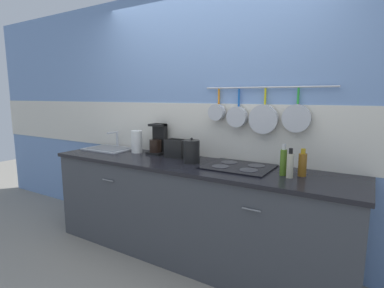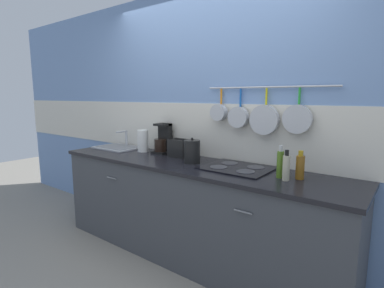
# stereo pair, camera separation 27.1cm
# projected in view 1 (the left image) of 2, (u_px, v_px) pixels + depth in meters

# --- Properties ---
(ground_plane) EXTENTS (12.00, 12.00, 0.00)m
(ground_plane) POSITION_uv_depth(u_px,v_px,m) (189.00, 255.00, 2.91)
(ground_plane) COLOR gray
(wall_back) EXTENTS (7.20, 0.16, 2.60)m
(wall_back) POSITION_uv_depth(u_px,v_px,m) (209.00, 121.00, 3.01)
(wall_back) COLOR #7293C6
(wall_back) RESTS_ON ground_plane
(cabinet_base) EXTENTS (2.91, 0.64, 0.88)m
(cabinet_base) POSITION_uv_depth(u_px,v_px,m) (189.00, 212.00, 2.83)
(cabinet_base) COLOR #3F4247
(cabinet_base) RESTS_ON ground_plane
(countertop) EXTENTS (2.95, 0.66, 0.03)m
(countertop) POSITION_uv_depth(u_px,v_px,m) (189.00, 165.00, 2.76)
(countertop) COLOR black
(countertop) RESTS_ON cabinet_base
(sink_basin) EXTENTS (0.52, 0.37, 0.20)m
(sink_basin) POSITION_uv_depth(u_px,v_px,m) (109.00, 148.00, 3.47)
(sink_basin) COLOR #B7BABF
(sink_basin) RESTS_ON countertop
(paper_towel_roll) EXTENTS (0.12, 0.12, 0.24)m
(paper_towel_roll) POSITION_uv_depth(u_px,v_px,m) (137.00, 142.00, 3.26)
(paper_towel_roll) COLOR white
(paper_towel_roll) RESTS_ON countertop
(coffee_maker) EXTENTS (0.18, 0.17, 0.32)m
(coffee_maker) POSITION_uv_depth(u_px,v_px,m) (158.00, 141.00, 3.20)
(coffee_maker) COLOR black
(coffee_maker) RESTS_ON countertop
(toaster) EXTENTS (0.22, 0.14, 0.19)m
(toaster) POSITION_uv_depth(u_px,v_px,m) (176.00, 148.00, 3.01)
(toaster) COLOR black
(toaster) RESTS_ON countertop
(kettle) EXTENTS (0.15, 0.15, 0.23)m
(kettle) POSITION_uv_depth(u_px,v_px,m) (192.00, 151.00, 2.76)
(kettle) COLOR black
(kettle) RESTS_ON countertop
(cooktop) EXTENTS (0.57, 0.47, 0.01)m
(cooktop) POSITION_uv_depth(u_px,v_px,m) (238.00, 167.00, 2.59)
(cooktop) COLOR black
(cooktop) RESTS_ON countertop
(bottle_hot_sauce) EXTENTS (0.05, 0.05, 0.25)m
(bottle_hot_sauce) POSITION_uv_depth(u_px,v_px,m) (283.00, 162.00, 2.32)
(bottle_hot_sauce) COLOR #4C721E
(bottle_hot_sauce) RESTS_ON countertop
(bottle_dish_soap) EXTENTS (0.05, 0.05, 0.23)m
(bottle_dish_soap) POSITION_uv_depth(u_px,v_px,m) (290.00, 165.00, 2.25)
(bottle_dish_soap) COLOR #BFB799
(bottle_dish_soap) RESTS_ON countertop
(bottle_olive_oil) EXTENTS (0.06, 0.06, 0.21)m
(bottle_olive_oil) POSITION_uv_depth(u_px,v_px,m) (302.00, 164.00, 2.30)
(bottle_olive_oil) COLOR #8C5919
(bottle_olive_oil) RESTS_ON countertop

